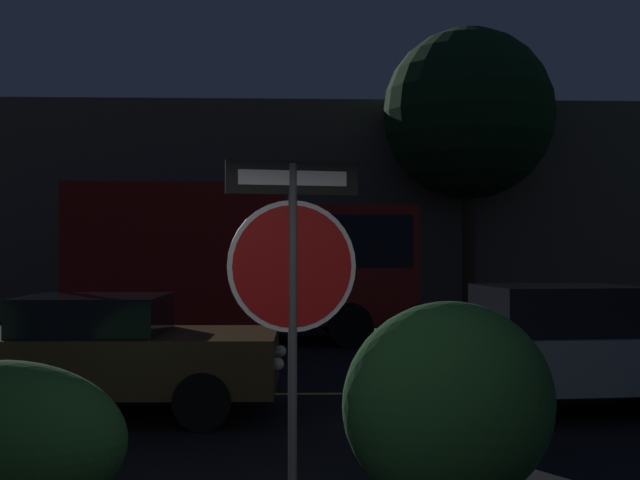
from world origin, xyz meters
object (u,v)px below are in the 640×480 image
at_px(passing_car_3, 567,349).
at_px(delivery_truck, 247,257).
at_px(hedge_bush_2, 1,442).
at_px(hedge_bush_3, 449,405).
at_px(tree_2, 469,114).
at_px(stop_sign, 293,269).
at_px(passing_car_2, 103,353).

height_order(passing_car_3, delivery_truck, delivery_truck).
height_order(hedge_bush_2, delivery_truck, delivery_truck).
height_order(hedge_bush_2, hedge_bush_3, hedge_bush_3).
bearing_deg(hedge_bush_3, delivery_truck, 99.60).
relative_size(hedge_bush_2, hedge_bush_3, 1.12).
bearing_deg(tree_2, passing_car_3, -96.47).
relative_size(hedge_bush_2, passing_car_3, 0.39).
height_order(stop_sign, hedge_bush_3, stop_sign).
distance_m(stop_sign, hedge_bush_2, 2.34).
bearing_deg(tree_2, hedge_bush_3, -102.33).
bearing_deg(passing_car_2, passing_car_3, 90.83).
distance_m(stop_sign, passing_car_3, 5.35).
height_order(delivery_truck, tree_2, tree_2).
bearing_deg(passing_car_2, hedge_bush_2, 2.85).
xyz_separation_m(delivery_truck, tree_2, (5.32, 4.15, 3.49)).
bearing_deg(hedge_bush_2, passing_car_3, 37.02).
xyz_separation_m(passing_car_3, tree_2, (1.34, 11.82, 4.47)).
relative_size(passing_car_2, tree_2, 0.55).
bearing_deg(delivery_truck, tree_2, 125.18).
bearing_deg(stop_sign, passing_car_2, 103.36).
bearing_deg(hedge_bush_3, hedge_bush_2, -176.47).
xyz_separation_m(stop_sign, passing_car_3, (3.19, 4.17, -1.03)).
xyz_separation_m(hedge_bush_3, delivery_truck, (-1.93, 11.39, 0.95)).
bearing_deg(stop_sign, hedge_bush_2, 159.51).
bearing_deg(hedge_bush_2, passing_car_2, 91.44).
bearing_deg(hedge_bush_2, tree_2, 67.48).
distance_m(passing_car_2, passing_car_3, 5.28).
bearing_deg(hedge_bush_2, hedge_bush_3, 3.53).
distance_m(delivery_truck, tree_2, 7.60).
relative_size(passing_car_2, passing_car_3, 0.90).
bearing_deg(hedge_bush_3, tree_2, 77.67).
distance_m(hedge_bush_3, delivery_truck, 11.59).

